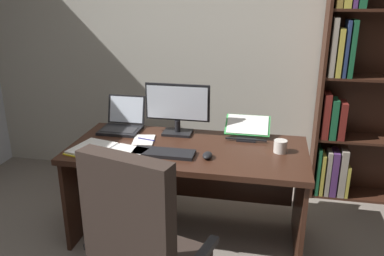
# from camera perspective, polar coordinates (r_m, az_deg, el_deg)

# --- Properties ---
(wall_back) EXTENTS (5.30, 0.12, 2.52)m
(wall_back) POSITION_cam_1_polar(r_m,az_deg,el_deg) (3.74, 4.76, 11.21)
(wall_back) COLOR beige
(wall_back) RESTS_ON ground
(desk) EXTENTS (1.67, 0.77, 0.73)m
(desk) POSITION_cam_1_polar(r_m,az_deg,el_deg) (2.97, -0.32, -5.71)
(desk) COLOR #381E14
(desk) RESTS_ON ground
(bookshelf) EXTENTS (0.87, 0.28, 2.18)m
(bookshelf) POSITION_cam_1_polar(r_m,az_deg,el_deg) (3.62, 22.78, 6.22)
(bookshelf) COLOR #381E14
(bookshelf) RESTS_ON ground
(monitor) EXTENTS (0.49, 0.16, 0.39)m
(monitor) POSITION_cam_1_polar(r_m,az_deg,el_deg) (3.02, -2.09, 2.73)
(monitor) COLOR black
(monitor) RESTS_ON desk
(laptop) EXTENTS (0.31, 0.32, 0.25)m
(laptop) POSITION_cam_1_polar(r_m,az_deg,el_deg) (3.20, -9.92, 0.69)
(laptop) COLOR black
(laptop) RESTS_ON desk
(keyboard) EXTENTS (0.42, 0.15, 0.02)m
(keyboard) POSITION_cam_1_polar(r_m,az_deg,el_deg) (2.71, -4.07, -3.59)
(keyboard) COLOR black
(keyboard) RESTS_ON desk
(computer_mouse) EXTENTS (0.06, 0.10, 0.04)m
(computer_mouse) POSITION_cam_1_polar(r_m,az_deg,el_deg) (2.64, 2.22, -3.93)
(computer_mouse) COLOR black
(computer_mouse) RESTS_ON desk
(reading_stand_with_book) EXTENTS (0.34, 0.25, 0.14)m
(reading_stand_with_book) POSITION_cam_1_polar(r_m,az_deg,el_deg) (3.04, 7.92, 0.08)
(reading_stand_with_book) COLOR black
(reading_stand_with_book) RESTS_ON desk
(open_binder) EXTENTS (0.57, 0.41, 0.02)m
(open_binder) POSITION_cam_1_polar(r_m,az_deg,el_deg) (2.78, -12.03, -3.31)
(open_binder) COLOR yellow
(open_binder) RESTS_ON desk
(notepad) EXTENTS (0.18, 0.23, 0.01)m
(notepad) POSITION_cam_1_polar(r_m,az_deg,el_deg) (2.96, -6.92, -1.74)
(notepad) COLOR white
(notepad) RESTS_ON desk
(pen) EXTENTS (0.14, 0.04, 0.01)m
(pen) POSITION_cam_1_polar(r_m,az_deg,el_deg) (2.95, -6.56, -1.61)
(pen) COLOR navy
(pen) RESTS_ON notepad
(coffee_mug) EXTENTS (0.09, 0.09, 0.09)m
(coffee_mug) POSITION_cam_1_polar(r_m,az_deg,el_deg) (2.79, 12.53, -2.57)
(coffee_mug) COLOR silver
(coffee_mug) RESTS_ON desk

